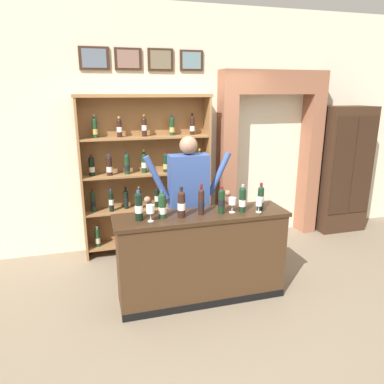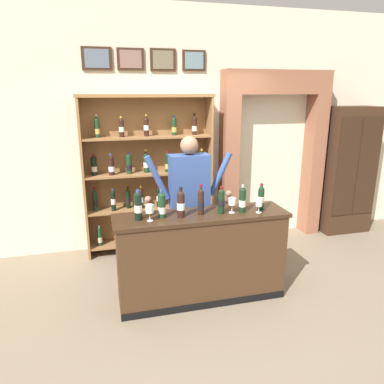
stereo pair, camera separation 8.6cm
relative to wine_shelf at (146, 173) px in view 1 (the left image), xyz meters
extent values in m
cube|color=#7A6B56|center=(0.40, -1.44, -1.14)|extent=(14.00, 14.00, 0.02)
cube|color=beige|center=(0.40, 0.27, 0.54)|extent=(12.00, 0.16, 3.34)
cube|color=#382316|center=(-0.59, 0.17, 1.48)|extent=(0.38, 0.02, 0.29)
cube|color=slate|center=(-0.59, 0.16, 1.48)|extent=(0.30, 0.01, 0.23)
cube|color=#382316|center=(-0.16, 0.17, 1.48)|extent=(0.35, 0.02, 0.28)
cube|color=#8A675B|center=(-0.16, 0.16, 1.48)|extent=(0.28, 0.01, 0.22)
cube|color=#382316|center=(0.27, 0.17, 1.48)|extent=(0.34, 0.02, 0.29)
cube|color=#756A53|center=(0.27, 0.16, 1.48)|extent=(0.28, 0.01, 0.23)
cube|color=#382316|center=(0.70, 0.17, 1.48)|extent=(0.32, 0.02, 0.27)
cube|color=slate|center=(0.70, 0.16, 1.48)|extent=(0.26, 0.01, 0.22)
cube|color=olive|center=(-0.86, -0.04, -0.04)|extent=(0.03, 0.31, 2.18)
cube|color=olive|center=(0.86, -0.04, -0.04)|extent=(0.03, 0.31, 2.18)
cube|color=olive|center=(0.00, 0.11, -0.04)|extent=(1.75, 0.02, 2.18)
cube|color=olive|center=(0.00, -0.04, -1.00)|extent=(1.69, 0.29, 0.03)
cylinder|color=#19381E|center=(-0.71, -0.06, -0.87)|extent=(0.07, 0.07, 0.23)
sphere|color=#19381E|center=(-0.71, -0.06, -0.75)|extent=(0.07, 0.07, 0.07)
cylinder|color=#19381E|center=(-0.71, -0.06, -0.72)|extent=(0.03, 0.03, 0.06)
cylinder|color=#99999E|center=(-0.71, -0.06, -0.71)|extent=(0.03, 0.03, 0.03)
cylinder|color=beige|center=(-0.71, -0.06, -0.90)|extent=(0.07, 0.07, 0.07)
cylinder|color=black|center=(-0.41, -0.03, -0.87)|extent=(0.07, 0.07, 0.23)
sphere|color=black|center=(-0.41, -0.03, -0.75)|extent=(0.07, 0.07, 0.07)
cylinder|color=black|center=(-0.41, -0.03, -0.72)|extent=(0.03, 0.03, 0.08)
cylinder|color=navy|center=(-0.41, -0.03, -0.69)|extent=(0.04, 0.04, 0.03)
cylinder|color=tan|center=(-0.41, -0.03, -0.88)|extent=(0.07, 0.07, 0.07)
cylinder|color=black|center=(-0.16, 0.00, -0.87)|extent=(0.07, 0.07, 0.24)
sphere|color=black|center=(-0.16, 0.00, -0.74)|extent=(0.07, 0.07, 0.07)
cylinder|color=black|center=(-0.16, 0.00, -0.71)|extent=(0.03, 0.03, 0.08)
cylinder|color=navy|center=(-0.16, 0.00, -0.68)|extent=(0.04, 0.04, 0.03)
cylinder|color=tan|center=(-0.16, 0.00, -0.89)|extent=(0.07, 0.07, 0.08)
cylinder|color=black|center=(0.16, -0.01, -0.87)|extent=(0.07, 0.07, 0.22)
sphere|color=black|center=(0.16, -0.01, -0.75)|extent=(0.07, 0.07, 0.07)
cylinder|color=black|center=(0.16, -0.01, -0.72)|extent=(0.03, 0.03, 0.08)
cylinder|color=navy|center=(0.16, -0.01, -0.69)|extent=(0.04, 0.04, 0.03)
cylinder|color=silver|center=(0.16, -0.01, -0.87)|extent=(0.07, 0.07, 0.07)
cylinder|color=#19381E|center=(0.45, -0.07, -0.87)|extent=(0.07, 0.07, 0.23)
sphere|color=#19381E|center=(0.45, -0.07, -0.75)|extent=(0.07, 0.07, 0.07)
cylinder|color=#19381E|center=(0.45, -0.07, -0.73)|extent=(0.03, 0.03, 0.06)
cylinder|color=black|center=(0.45, -0.07, -0.71)|extent=(0.04, 0.04, 0.03)
cylinder|color=beige|center=(0.45, -0.07, -0.90)|extent=(0.07, 0.07, 0.07)
cylinder|color=black|center=(0.68, -0.01, -0.88)|extent=(0.07, 0.07, 0.22)
sphere|color=black|center=(0.68, -0.01, -0.76)|extent=(0.07, 0.07, 0.07)
cylinder|color=black|center=(0.68, -0.01, -0.73)|extent=(0.03, 0.03, 0.07)
cylinder|color=navy|center=(0.68, -0.01, -0.71)|extent=(0.03, 0.03, 0.03)
cylinder|color=tan|center=(0.68, -0.01, -0.90)|extent=(0.07, 0.07, 0.07)
cube|color=olive|center=(0.00, -0.04, -0.50)|extent=(1.69, 0.29, 0.02)
cylinder|color=#19381E|center=(-0.74, -0.02, -0.37)|extent=(0.06, 0.06, 0.24)
sphere|color=#19381E|center=(-0.74, -0.02, -0.24)|extent=(0.06, 0.06, 0.06)
cylinder|color=#19381E|center=(-0.74, -0.02, -0.21)|extent=(0.03, 0.03, 0.08)
cylinder|color=maroon|center=(-0.74, -0.02, -0.18)|extent=(0.03, 0.03, 0.03)
cylinder|color=black|center=(-0.74, -0.02, -0.38)|extent=(0.06, 0.06, 0.08)
cylinder|color=black|center=(-0.50, -0.08, -0.37)|extent=(0.06, 0.06, 0.24)
sphere|color=black|center=(-0.50, -0.08, -0.24)|extent=(0.06, 0.06, 0.06)
cylinder|color=black|center=(-0.50, -0.08, -0.22)|extent=(0.03, 0.03, 0.07)
cylinder|color=navy|center=(-0.50, -0.08, -0.19)|extent=(0.03, 0.03, 0.03)
cylinder|color=silver|center=(-0.50, -0.08, -0.36)|extent=(0.06, 0.06, 0.08)
cylinder|color=black|center=(-0.30, -0.01, -0.38)|extent=(0.06, 0.06, 0.22)
sphere|color=black|center=(-0.30, -0.01, -0.26)|extent=(0.06, 0.06, 0.06)
cylinder|color=black|center=(-0.30, -0.01, -0.22)|extent=(0.03, 0.03, 0.08)
cylinder|color=black|center=(-0.30, -0.01, -0.19)|extent=(0.03, 0.03, 0.03)
cylinder|color=black|center=(-0.30, -0.01, -0.37)|extent=(0.06, 0.06, 0.07)
cylinder|color=black|center=(-0.12, -0.07, -0.37)|extent=(0.06, 0.06, 0.24)
sphere|color=black|center=(-0.12, -0.07, -0.24)|extent=(0.06, 0.06, 0.06)
cylinder|color=black|center=(-0.12, -0.07, -0.21)|extent=(0.02, 0.02, 0.08)
cylinder|color=#B79338|center=(-0.12, -0.07, -0.18)|extent=(0.03, 0.03, 0.03)
cylinder|color=silver|center=(-0.12, -0.07, -0.37)|extent=(0.06, 0.06, 0.08)
cylinder|color=black|center=(0.13, -0.06, -0.37)|extent=(0.06, 0.06, 0.24)
sphere|color=black|center=(0.13, -0.06, -0.25)|extent=(0.06, 0.06, 0.06)
cylinder|color=black|center=(0.13, -0.06, -0.22)|extent=(0.03, 0.03, 0.07)
cylinder|color=maroon|center=(0.13, -0.06, -0.20)|extent=(0.03, 0.03, 0.03)
cylinder|color=silver|center=(0.13, -0.06, -0.37)|extent=(0.06, 0.06, 0.08)
cylinder|color=black|center=(0.33, -0.05, -0.37)|extent=(0.06, 0.06, 0.24)
sphere|color=black|center=(0.33, -0.05, -0.25)|extent=(0.06, 0.06, 0.06)
cylinder|color=black|center=(0.33, -0.05, -0.22)|extent=(0.02, 0.02, 0.07)
cylinder|color=#B79338|center=(0.33, -0.05, -0.19)|extent=(0.03, 0.03, 0.03)
cylinder|color=black|center=(0.33, -0.05, -0.37)|extent=(0.06, 0.06, 0.08)
cylinder|color=black|center=(0.54, -0.04, -0.37)|extent=(0.06, 0.06, 0.23)
sphere|color=black|center=(0.54, -0.04, -0.25)|extent=(0.06, 0.06, 0.06)
cylinder|color=black|center=(0.54, -0.04, -0.22)|extent=(0.03, 0.03, 0.08)
cylinder|color=#99999E|center=(0.54, -0.04, -0.19)|extent=(0.03, 0.03, 0.03)
cylinder|color=silver|center=(0.54, -0.04, -0.37)|extent=(0.06, 0.06, 0.07)
cylinder|color=black|center=(0.70, -0.03, -0.37)|extent=(0.06, 0.06, 0.25)
sphere|color=black|center=(0.70, -0.03, -0.24)|extent=(0.06, 0.06, 0.06)
cylinder|color=black|center=(0.70, -0.03, -0.21)|extent=(0.03, 0.03, 0.07)
cylinder|color=navy|center=(0.70, -0.03, -0.19)|extent=(0.03, 0.03, 0.03)
cylinder|color=tan|center=(0.70, -0.03, -0.38)|extent=(0.06, 0.06, 0.08)
cube|color=olive|center=(0.00, -0.04, -0.01)|extent=(1.69, 0.29, 0.02)
cylinder|color=black|center=(-0.72, -0.02, 0.11)|extent=(0.07, 0.07, 0.21)
sphere|color=black|center=(-0.72, -0.02, 0.23)|extent=(0.07, 0.07, 0.07)
cylinder|color=black|center=(-0.72, -0.02, 0.25)|extent=(0.03, 0.03, 0.07)
cylinder|color=maroon|center=(-0.72, -0.02, 0.28)|extent=(0.03, 0.03, 0.03)
cylinder|color=beige|center=(-0.72, -0.02, 0.09)|extent=(0.08, 0.08, 0.07)
cylinder|color=black|center=(-0.50, -0.06, 0.12)|extent=(0.07, 0.07, 0.22)
sphere|color=black|center=(-0.50, -0.06, 0.23)|extent=(0.07, 0.07, 0.07)
cylinder|color=black|center=(-0.50, -0.06, 0.26)|extent=(0.03, 0.03, 0.07)
cylinder|color=navy|center=(-0.50, -0.06, 0.28)|extent=(0.03, 0.03, 0.03)
cylinder|color=silver|center=(-0.50, -0.06, 0.09)|extent=(0.08, 0.08, 0.07)
cylinder|color=#19381E|center=(-0.26, -0.04, 0.12)|extent=(0.07, 0.07, 0.23)
sphere|color=#19381E|center=(-0.26, -0.04, 0.24)|extent=(0.07, 0.07, 0.07)
cylinder|color=#19381E|center=(-0.26, -0.04, 0.26)|extent=(0.03, 0.03, 0.06)
cylinder|color=navy|center=(-0.26, -0.04, 0.29)|extent=(0.03, 0.03, 0.03)
cylinder|color=black|center=(-0.26, -0.04, 0.09)|extent=(0.08, 0.08, 0.07)
cylinder|color=#19381E|center=(-0.03, -0.02, 0.12)|extent=(0.07, 0.07, 0.23)
sphere|color=#19381E|center=(-0.03, -0.02, 0.24)|extent=(0.07, 0.07, 0.07)
cylinder|color=#19381E|center=(-0.03, -0.02, 0.28)|extent=(0.03, 0.03, 0.08)
cylinder|color=#B79338|center=(-0.03, -0.02, 0.31)|extent=(0.03, 0.03, 0.03)
cylinder|color=silver|center=(-0.03, -0.02, 0.11)|extent=(0.08, 0.08, 0.07)
cylinder|color=black|center=(0.26, -0.06, 0.12)|extent=(0.07, 0.07, 0.22)
sphere|color=black|center=(0.26, -0.06, 0.23)|extent=(0.07, 0.07, 0.07)
cylinder|color=black|center=(0.26, -0.06, 0.26)|extent=(0.03, 0.03, 0.06)
cylinder|color=maroon|center=(0.26, -0.06, 0.28)|extent=(0.04, 0.04, 0.03)
cylinder|color=tan|center=(0.26, -0.06, 0.09)|extent=(0.08, 0.08, 0.07)
cylinder|color=#19381E|center=(0.50, -0.06, 0.11)|extent=(0.07, 0.07, 0.21)
sphere|color=#19381E|center=(0.50, -0.06, 0.22)|extent=(0.07, 0.07, 0.07)
cylinder|color=#19381E|center=(0.50, -0.06, 0.25)|extent=(0.03, 0.03, 0.08)
cylinder|color=black|center=(0.50, -0.06, 0.28)|extent=(0.03, 0.03, 0.03)
cylinder|color=beige|center=(0.50, -0.06, 0.11)|extent=(0.08, 0.08, 0.07)
cylinder|color=black|center=(0.74, -0.08, 0.12)|extent=(0.07, 0.07, 0.22)
sphere|color=black|center=(0.74, -0.08, 0.24)|extent=(0.07, 0.07, 0.07)
cylinder|color=black|center=(0.74, -0.08, 0.27)|extent=(0.03, 0.03, 0.08)
cylinder|color=#B79338|center=(0.74, -0.08, 0.30)|extent=(0.03, 0.03, 0.03)
cylinder|color=beige|center=(0.74, -0.08, 0.09)|extent=(0.08, 0.08, 0.07)
cube|color=olive|center=(0.00, -0.04, 0.49)|extent=(1.69, 0.29, 0.02)
cylinder|color=#19381E|center=(-0.64, -0.01, 0.61)|extent=(0.07, 0.07, 0.21)
sphere|color=#19381E|center=(-0.64, -0.01, 0.72)|extent=(0.07, 0.07, 0.07)
cylinder|color=#19381E|center=(-0.64, -0.01, 0.75)|extent=(0.03, 0.03, 0.08)
cylinder|color=#99999E|center=(-0.64, -0.01, 0.78)|extent=(0.03, 0.03, 0.03)
cylinder|color=tan|center=(-0.64, -0.01, 0.58)|extent=(0.07, 0.07, 0.07)
cylinder|color=black|center=(-0.34, -0.03, 0.60)|extent=(0.07, 0.07, 0.20)
sphere|color=black|center=(-0.34, -0.03, 0.71)|extent=(0.07, 0.07, 0.07)
cylinder|color=black|center=(-0.34, -0.03, 0.73)|extent=(0.03, 0.03, 0.07)
cylinder|color=#B79338|center=(-0.34, -0.03, 0.76)|extent=(0.03, 0.03, 0.03)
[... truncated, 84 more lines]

